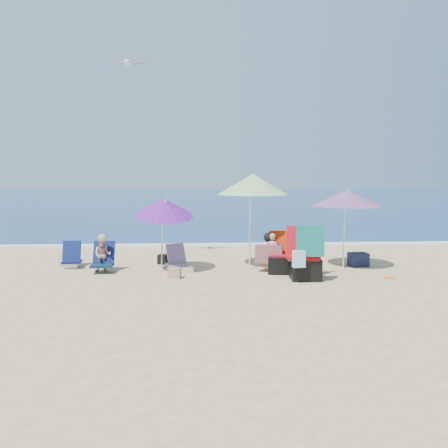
{
  "coord_description": "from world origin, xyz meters",
  "views": [
    {
      "loc": [
        -0.84,
        -9.23,
        2.12
      ],
      "look_at": [
        -0.3,
        1.0,
        1.1
      ],
      "focal_mm": 36.01,
      "sensor_mm": 36.0,
      "label": 1
    }
  ],
  "objects_px": {
    "umbrella_turquoise": "(346,198)",
    "furled_umbrella": "(320,248)",
    "chair_rainbow": "(179,264)",
    "person_left": "(103,255)",
    "seagull": "(128,63)",
    "umbrella_blue": "(164,207)",
    "person_center": "(271,253)",
    "chair_navy": "(70,260)",
    "umbrella_striped": "(253,185)",
    "camp_chair_right": "(305,260)",
    "camp_chair_left": "(280,261)"
  },
  "relations": [
    {
      "from": "seagull",
      "to": "person_left",
      "type": "bearing_deg",
      "value": -108.62
    },
    {
      "from": "umbrella_blue",
      "to": "camp_chair_right",
      "type": "xyz_separation_m",
      "value": [
        3.02,
        -0.95,
        -1.07
      ]
    },
    {
      "from": "camp_chair_right",
      "to": "umbrella_turquoise",
      "type": "bearing_deg",
      "value": 44.26
    },
    {
      "from": "seagull",
      "to": "furled_umbrella",
      "type": "bearing_deg",
      "value": -24.91
    },
    {
      "from": "chair_navy",
      "to": "seagull",
      "type": "distance_m",
      "value": 5.1
    },
    {
      "from": "umbrella_turquoise",
      "to": "chair_rainbow",
      "type": "bearing_deg",
      "value": -176.85
    },
    {
      "from": "camp_chair_right",
      "to": "person_center",
      "type": "xyz_separation_m",
      "value": [
        -0.6,
        0.86,
        0.01
      ]
    },
    {
      "from": "chair_rainbow",
      "to": "person_center",
      "type": "distance_m",
      "value": 2.13
    },
    {
      "from": "chair_navy",
      "to": "umbrella_striped",
      "type": "bearing_deg",
      "value": -4.02
    },
    {
      "from": "umbrella_striped",
      "to": "person_center",
      "type": "bearing_deg",
      "value": -53.88
    },
    {
      "from": "camp_chair_right",
      "to": "person_left",
      "type": "height_order",
      "value": "camp_chair_right"
    },
    {
      "from": "chair_rainbow",
      "to": "person_center",
      "type": "bearing_deg",
      "value": -4.08
    },
    {
      "from": "furled_umbrella",
      "to": "camp_chair_left",
      "type": "distance_m",
      "value": 0.94
    },
    {
      "from": "umbrella_turquoise",
      "to": "camp_chair_left",
      "type": "xyz_separation_m",
      "value": [
        -1.66,
        -0.5,
        -1.39
      ]
    },
    {
      "from": "person_left",
      "to": "seagull",
      "type": "relative_size",
      "value": 0.95
    },
    {
      "from": "umbrella_turquoise",
      "to": "furled_umbrella",
      "type": "height_order",
      "value": "umbrella_turquoise"
    },
    {
      "from": "camp_chair_left",
      "to": "person_center",
      "type": "relative_size",
      "value": 1.04
    },
    {
      "from": "umbrella_blue",
      "to": "chair_navy",
      "type": "distance_m",
      "value": 2.79
    },
    {
      "from": "umbrella_blue",
      "to": "camp_chair_right",
      "type": "relative_size",
      "value": 1.55
    },
    {
      "from": "person_left",
      "to": "seagull",
      "type": "bearing_deg",
      "value": 71.38
    },
    {
      "from": "person_center",
      "to": "chair_rainbow",
      "type": "bearing_deg",
      "value": 175.92
    },
    {
      "from": "furled_umbrella",
      "to": "person_left",
      "type": "distance_m",
      "value": 4.9
    },
    {
      "from": "umbrella_blue",
      "to": "chair_rainbow",
      "type": "bearing_deg",
      "value": 10.91
    },
    {
      "from": "chair_rainbow",
      "to": "furled_umbrella",
      "type": "bearing_deg",
      "value": -11.6
    },
    {
      "from": "camp_chair_right",
      "to": "camp_chair_left",
      "type": "bearing_deg",
      "value": 118.46
    },
    {
      "from": "chair_navy",
      "to": "seagull",
      "type": "relative_size",
      "value": 0.67
    },
    {
      "from": "umbrella_turquoise",
      "to": "umbrella_blue",
      "type": "relative_size",
      "value": 1.04
    },
    {
      "from": "chair_rainbow",
      "to": "camp_chair_right",
      "type": "xyz_separation_m",
      "value": [
        2.7,
        -1.01,
        0.26
      ]
    },
    {
      "from": "umbrella_blue",
      "to": "person_center",
      "type": "distance_m",
      "value": 2.64
    },
    {
      "from": "chair_rainbow",
      "to": "camp_chair_left",
      "type": "distance_m",
      "value": 2.33
    },
    {
      "from": "furled_umbrella",
      "to": "chair_rainbow",
      "type": "height_order",
      "value": "furled_umbrella"
    },
    {
      "from": "camp_chair_right",
      "to": "seagull",
      "type": "bearing_deg",
      "value": 148.82
    },
    {
      "from": "camp_chair_left",
      "to": "furled_umbrella",
      "type": "bearing_deg",
      "value": -24.12
    },
    {
      "from": "umbrella_striped",
      "to": "camp_chair_right",
      "type": "bearing_deg",
      "value": -54.76
    },
    {
      "from": "umbrella_striped",
      "to": "seagull",
      "type": "bearing_deg",
      "value": 160.76
    },
    {
      "from": "furled_umbrella",
      "to": "camp_chair_left",
      "type": "bearing_deg",
      "value": 155.88
    },
    {
      "from": "furled_umbrella",
      "to": "chair_rainbow",
      "type": "relative_size",
      "value": 1.54
    },
    {
      "from": "umbrella_turquoise",
      "to": "camp_chair_right",
      "type": "bearing_deg",
      "value": -135.74
    },
    {
      "from": "umbrella_turquoise",
      "to": "furled_umbrella",
      "type": "relative_size",
      "value": 1.68
    },
    {
      "from": "furled_umbrella",
      "to": "camp_chair_left",
      "type": "relative_size",
      "value": 1.21
    },
    {
      "from": "camp_chair_left",
      "to": "person_center",
      "type": "xyz_separation_m",
      "value": [
        -0.2,
        0.13,
        0.16
      ]
    },
    {
      "from": "umbrella_striped",
      "to": "camp_chair_left",
      "type": "distance_m",
      "value": 1.91
    },
    {
      "from": "chair_rainbow",
      "to": "camp_chair_left",
      "type": "xyz_separation_m",
      "value": [
        2.31,
        -0.28,
        0.12
      ]
    },
    {
      "from": "chair_rainbow",
      "to": "person_left",
      "type": "xyz_separation_m",
      "value": [
        -1.74,
        0.03,
        0.24
      ]
    },
    {
      "from": "umbrella_striped",
      "to": "umbrella_blue",
      "type": "xyz_separation_m",
      "value": [
        -2.06,
        -0.4,
        -0.5
      ]
    },
    {
      "from": "umbrella_turquoise",
      "to": "camp_chair_left",
      "type": "bearing_deg",
      "value": -163.3
    },
    {
      "from": "furled_umbrella",
      "to": "umbrella_turquoise",
      "type": "bearing_deg",
      "value": 45.07
    },
    {
      "from": "umbrella_turquoise",
      "to": "chair_rainbow",
      "type": "distance_m",
      "value": 4.25
    },
    {
      "from": "chair_navy",
      "to": "camp_chair_left",
      "type": "xyz_separation_m",
      "value": [
        4.97,
        -0.93,
        0.12
      ]
    },
    {
      "from": "umbrella_turquoise",
      "to": "person_left",
      "type": "xyz_separation_m",
      "value": [
        -5.71,
        -0.19,
        -1.27
      ]
    }
  ]
}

